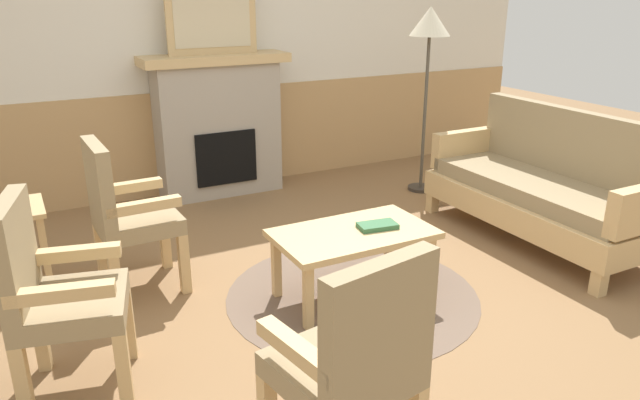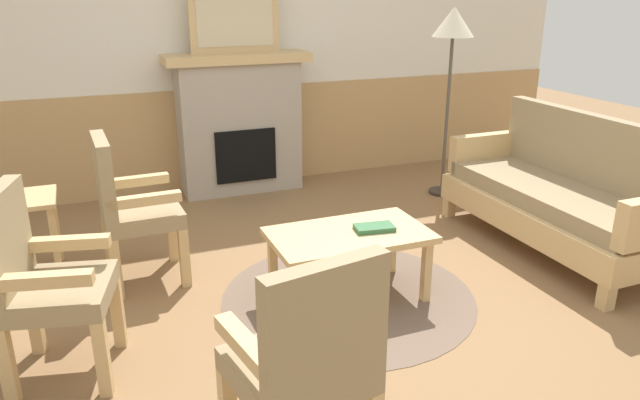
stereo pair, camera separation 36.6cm
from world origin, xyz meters
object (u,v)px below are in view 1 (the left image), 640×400
(coffee_table, at_px, (353,239))
(armchair_by_window_left, at_px, (125,211))
(framed_picture, at_px, (212,21))
(floor_lamp_by_couch, at_px, (430,33))
(couch, at_px, (542,189))
(book_on_table, at_px, (377,226))
(side_table, at_px, (8,226))
(armchair_front_left, at_px, (354,358))
(armchair_near_fireplace, at_px, (53,290))
(fireplace, at_px, (218,124))

(coffee_table, height_order, armchair_by_window_left, armchair_by_window_left)
(framed_picture, distance_m, floor_lamp_by_couch, 1.90)
(couch, xyz_separation_m, coffee_table, (-1.73, -0.13, -0.01))
(book_on_table, distance_m, side_table, 2.30)
(side_table, bearing_deg, armchair_by_window_left, -28.43)
(coffee_table, distance_m, book_on_table, 0.17)
(framed_picture, relative_size, armchair_front_left, 0.82)
(couch, height_order, armchair_near_fireplace, same)
(armchair_front_left, distance_m, floor_lamp_by_couch, 3.77)
(fireplace, xyz_separation_m, side_table, (-1.79, -1.23, -0.22))
(fireplace, height_order, floor_lamp_by_couch, floor_lamp_by_couch)
(couch, xyz_separation_m, armchair_near_fireplace, (-3.42, -0.29, 0.14))
(fireplace, relative_size, armchair_by_window_left, 1.33)
(fireplace, relative_size, floor_lamp_by_couch, 0.77)
(book_on_table, bearing_deg, coffee_table, 170.34)
(floor_lamp_by_couch, bearing_deg, book_on_table, -134.45)
(armchair_near_fireplace, height_order, armchair_by_window_left, same)
(couch, bearing_deg, framed_picture, 129.36)
(book_on_table, relative_size, armchair_near_fireplace, 0.24)
(book_on_table, distance_m, armchair_front_left, 1.53)
(framed_picture, relative_size, coffee_table, 0.83)
(coffee_table, xyz_separation_m, armchair_by_window_left, (-1.20, 0.73, 0.15))
(book_on_table, xyz_separation_m, floor_lamp_by_couch, (1.50, 1.53, 1.00))
(framed_picture, xyz_separation_m, armchair_front_left, (-0.69, -3.57, -1.02))
(fireplace, xyz_separation_m, framed_picture, (0.00, 0.00, 0.91))
(side_table, xyz_separation_m, floor_lamp_by_couch, (3.51, 0.41, 1.02))
(coffee_table, bearing_deg, fireplace, 91.55)
(framed_picture, bearing_deg, floor_lamp_by_couch, -25.44)
(armchair_near_fireplace, bearing_deg, coffee_table, 5.61)
(couch, height_order, floor_lamp_by_couch, floor_lamp_by_couch)
(armchair_by_window_left, bearing_deg, book_on_table, -29.24)
(fireplace, distance_m, coffee_table, 2.33)
(armchair_by_window_left, relative_size, floor_lamp_by_couch, 0.58)
(framed_picture, xyz_separation_m, armchair_by_window_left, (-1.14, -1.58, -1.02))
(book_on_table, height_order, armchair_near_fireplace, armchair_near_fireplace)
(armchair_near_fireplace, relative_size, armchair_by_window_left, 1.00)
(armchair_by_window_left, distance_m, side_table, 0.75)
(armchair_near_fireplace, height_order, side_table, armchair_near_fireplace)
(armchair_by_window_left, distance_m, floor_lamp_by_couch, 3.09)
(floor_lamp_by_couch, bearing_deg, fireplace, 154.57)
(armchair_near_fireplace, relative_size, side_table, 1.78)
(framed_picture, xyz_separation_m, floor_lamp_by_couch, (1.71, -0.82, -0.11))
(armchair_by_window_left, xyz_separation_m, armchair_front_left, (0.45, -1.99, 0.00))
(fireplace, distance_m, couch, 2.84)
(armchair_by_window_left, bearing_deg, coffee_table, -31.38)
(framed_picture, distance_m, couch, 3.06)
(coffee_table, distance_m, armchair_by_window_left, 1.42)
(couch, relative_size, side_table, 3.27)
(framed_picture, xyz_separation_m, coffee_table, (0.06, -2.31, -1.17))
(armchair_near_fireplace, bearing_deg, book_on_table, 4.32)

